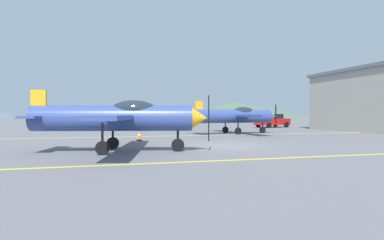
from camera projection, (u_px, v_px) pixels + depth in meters
ground_plane at (224, 146)px, 16.46m from camera, size 400.00×400.00×0.00m
apron_line_near at (273, 158)px, 11.69m from camera, size 80.00×0.16×0.01m
apron_line_far at (185, 136)px, 24.04m from camera, size 80.00×0.16×0.01m
airplane_near at (120, 117)px, 13.76m from camera, size 7.66×8.73×2.62m
airplane_mid at (237, 116)px, 26.50m from camera, size 7.62×8.76×2.62m
car_sedan at (272, 120)px, 38.93m from camera, size 4.62×2.87×1.62m
traffic_cone_front at (139, 136)px, 19.42m from camera, size 0.36×0.36×0.59m
hill_centerleft at (128, 109)px, 171.59m from camera, size 66.35×66.35×8.26m
hill_centerright at (236, 109)px, 187.37m from camera, size 80.12×80.12×8.63m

